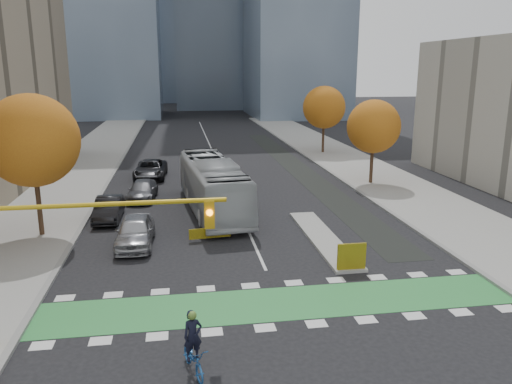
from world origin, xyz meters
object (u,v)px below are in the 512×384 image
object	(u,v)px
parked_car_b	(109,209)
tree_west	(32,141)
parked_car_d	(151,169)
cyclist	(193,353)
parked_car_c	(142,190)
tree_east_far	(324,107)
parked_car_a	(135,231)
traffic_signal_west	(62,237)
bus	(213,185)
hazard_board	(352,256)
tree_east_near	(374,127)

from	to	relation	value
parked_car_b	tree_west	bearing A→B (deg)	-139.98
parked_car_d	cyclist	bearing A→B (deg)	-81.47
parked_car_c	tree_east_far	bearing A→B (deg)	48.92
parked_car_a	parked_car_b	world-z (taller)	parked_car_a
tree_east_far	traffic_signal_west	size ratio (longest dim) A/B	0.90
tree_east_far	bus	distance (m)	26.48
cyclist	hazard_board	bearing A→B (deg)	26.20
tree_east_near	tree_east_far	world-z (taller)	tree_east_far
tree_east_far	parked_car_b	world-z (taller)	tree_east_far
hazard_board	cyclist	size ratio (longest dim) A/B	0.65
hazard_board	parked_car_d	xyz separation A→B (m)	(-10.50, 23.10, -0.00)
parked_car_b	tree_east_near	bearing A→B (deg)	19.94
hazard_board	parked_car_a	size ratio (longest dim) A/B	0.29
tree_west	parked_car_d	bearing A→B (deg)	70.23
tree_east_far	bus	bearing A→B (deg)	-122.88
tree_east_near	parked_car_c	world-z (taller)	tree_east_near
tree_east_far	traffic_signal_west	bearing A→B (deg)	-117.95
bus	parked_car_b	world-z (taller)	bus
parked_car_a	parked_car_c	world-z (taller)	parked_car_a
parked_car_b	parked_car_a	bearing A→B (deg)	-67.64
traffic_signal_west	parked_car_d	size ratio (longest dim) A/B	1.49
hazard_board	tree_east_far	distance (m)	35.13
hazard_board	parked_car_a	world-z (taller)	parked_car_a
hazard_board	parked_car_a	distance (m)	11.82
parked_car_b	cyclist	bearing A→B (deg)	-74.07
tree_east_far	parked_car_b	xyz separation A→B (m)	(-21.06, -23.18, -4.50)
cyclist	tree_west	bearing A→B (deg)	102.97
traffic_signal_west	cyclist	xyz separation A→B (m)	(4.18, -2.34, -3.31)
parked_car_c	hazard_board	bearing A→B (deg)	-49.92
bus	parked_car_a	xyz separation A→B (m)	(-4.75, -6.32, -0.96)
parked_car_d	parked_car_b	bearing A→B (deg)	-96.07
tree_west	traffic_signal_west	world-z (taller)	tree_west
parked_car_a	parked_car_d	size ratio (longest dim) A/B	0.85
parked_car_b	parked_car_c	xyz separation A→B (m)	(1.82, 5.00, -0.05)
parked_car_c	tree_west	bearing A→B (deg)	-118.35
traffic_signal_west	bus	size ratio (longest dim) A/B	0.66
tree_west	cyclist	distance (m)	17.68
tree_west	parked_car_b	size ratio (longest dim) A/B	1.84
tree_west	bus	bearing A→B (deg)	21.08
tree_west	traffic_signal_west	xyz separation A→B (m)	(4.07, -12.51, -1.58)
hazard_board	parked_car_b	xyz separation A→B (m)	(-12.56, 10.62, -0.06)
parked_car_c	cyclist	bearing A→B (deg)	-76.91
traffic_signal_west	parked_car_b	world-z (taller)	traffic_signal_west
hazard_board	parked_car_b	size ratio (longest dim) A/B	0.31
tree_east_far	traffic_signal_west	xyz separation A→B (m)	(-20.43, -38.51, -1.21)
traffic_signal_west	hazard_board	bearing A→B (deg)	21.55
parked_car_c	traffic_signal_west	bearing A→B (deg)	-87.78
tree_west	parked_car_b	bearing A→B (deg)	39.34
parked_car_a	bus	bearing A→B (deg)	54.59
tree_east_far	tree_east_near	bearing A→B (deg)	-91.79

